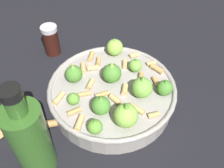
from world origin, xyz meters
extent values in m
plane|color=black|center=(0.00, 0.00, 0.00)|extent=(2.40, 2.40, 0.00)
cylinder|color=#9E9993|center=(0.00, 0.00, 0.02)|extent=(0.28, 0.28, 0.05)
torus|color=#9E9993|center=(0.00, 0.00, 0.05)|extent=(0.29, 0.29, 0.01)
sphere|color=#4C8933|center=(0.06, -0.10, 0.07)|extent=(0.03, 0.03, 0.03)
cone|color=#4C8933|center=(0.06, -0.10, 0.08)|extent=(0.02, 0.02, 0.01)
sphere|color=#75B247|center=(0.02, -0.06, 0.07)|extent=(0.04, 0.04, 0.04)
cone|color=#75B247|center=(0.02, -0.06, 0.10)|extent=(0.02, 0.02, 0.02)
sphere|color=#8CC64C|center=(-0.06, -0.08, 0.07)|extent=(0.05, 0.05, 0.05)
cone|color=#609E38|center=(-0.06, -0.08, 0.10)|extent=(0.02, 0.02, 0.02)
sphere|color=#75B247|center=(0.08, -0.01, 0.06)|extent=(0.03, 0.03, 0.03)
cone|color=#4C8933|center=(0.08, -0.01, 0.08)|extent=(0.01, 0.01, 0.01)
sphere|color=#4C8933|center=(-0.07, -0.03, 0.07)|extent=(0.04, 0.04, 0.04)
cone|color=#609E38|center=(-0.07, -0.03, 0.09)|extent=(0.01, 0.01, 0.02)
sphere|color=#4C8933|center=(0.02, 0.01, 0.07)|extent=(0.04, 0.04, 0.04)
cone|color=#8CC64C|center=(0.02, 0.01, 0.09)|extent=(0.02, 0.02, 0.02)
sphere|color=#4C8933|center=(-0.04, 0.08, 0.07)|extent=(0.04, 0.04, 0.04)
cone|color=#75B247|center=(-0.04, 0.08, 0.09)|extent=(0.02, 0.02, 0.02)
sphere|color=#8CC64C|center=(0.09, 0.07, 0.07)|extent=(0.04, 0.04, 0.04)
cone|color=#75B247|center=(0.09, 0.07, 0.09)|extent=(0.02, 0.02, 0.02)
sphere|color=#609E38|center=(-0.09, 0.03, 0.06)|extent=(0.03, 0.03, 0.03)
cone|color=#75B247|center=(-0.09, 0.03, 0.07)|extent=(0.01, 0.01, 0.01)
sphere|color=#609E38|center=(-0.11, -0.05, 0.06)|extent=(0.03, 0.03, 0.03)
cone|color=#609E38|center=(-0.11, -0.05, 0.08)|extent=(0.01, 0.01, 0.01)
cylinder|color=tan|center=(0.04, 0.08, 0.05)|extent=(0.03, 0.02, 0.01)
cylinder|color=tan|center=(-0.06, 0.03, 0.05)|extent=(0.03, 0.02, 0.01)
cylinder|color=tan|center=(-0.01, -0.11, 0.05)|extent=(0.02, 0.02, 0.01)
cylinder|color=tan|center=(-0.10, 0.06, 0.06)|extent=(0.03, 0.02, 0.01)
cylinder|color=tan|center=(-0.12, -0.01, 0.06)|extent=(0.04, 0.03, 0.01)
cylinder|color=tan|center=(0.05, 0.04, 0.05)|extent=(0.03, 0.02, 0.01)
cylinder|color=tan|center=(-0.03, 0.00, 0.05)|extent=(0.03, 0.02, 0.01)
cylinder|color=tan|center=(0.12, -0.03, 0.05)|extent=(0.02, 0.02, 0.01)
cylinder|color=tan|center=(-0.03, -0.03, 0.06)|extent=(0.02, 0.03, 0.01)
cylinder|color=tan|center=(0.07, -0.07, 0.06)|extent=(0.02, 0.03, 0.01)
cylinder|color=tan|center=(-0.02, -0.08, 0.05)|extent=(0.01, 0.03, 0.01)
cylinder|color=tan|center=(0.07, 0.02, 0.05)|extent=(0.02, 0.02, 0.01)
cylinder|color=tan|center=(0.04, 0.10, 0.06)|extent=(0.03, 0.03, 0.01)
cylinder|color=tan|center=(0.06, -0.04, 0.05)|extent=(0.03, 0.03, 0.01)
cylinder|color=tan|center=(-0.02, 0.11, 0.05)|extent=(0.03, 0.02, 0.01)
cylinder|color=tan|center=(0.02, 0.07, 0.06)|extent=(0.03, 0.03, 0.01)
cylinder|color=tan|center=(0.11, 0.02, 0.06)|extent=(0.03, 0.02, 0.01)
cylinder|color=tan|center=(-0.10, 0.01, 0.05)|extent=(0.03, 0.02, 0.01)
cylinder|color=tan|center=(-0.03, 0.04, 0.06)|extent=(0.03, 0.02, 0.01)
cylinder|color=tan|center=(0.01, -0.03, 0.06)|extent=(0.03, 0.02, 0.01)
cylinder|color=tan|center=(0.11, -0.05, 0.06)|extent=(0.02, 0.03, 0.01)
cylinder|color=tan|center=(0.00, 0.09, 0.06)|extent=(0.03, 0.03, 0.01)
cylinder|color=#33140F|center=(0.04, 0.24, 0.04)|extent=(0.04, 0.04, 0.07)
cylinder|color=silver|center=(0.04, 0.24, 0.08)|extent=(0.04, 0.04, 0.01)
cylinder|color=#336023|center=(-0.21, 0.01, 0.08)|extent=(0.07, 0.07, 0.16)
cylinder|color=#336023|center=(-0.21, 0.01, 0.18)|extent=(0.03, 0.03, 0.04)
cylinder|color=black|center=(-0.21, 0.01, 0.20)|extent=(0.03, 0.03, 0.02)
cylinder|color=#B2844C|center=(-0.14, 0.06, 0.01)|extent=(0.16, 0.13, 0.02)
camera|label=1|loc=(-0.30, -0.24, 0.46)|focal=40.60mm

